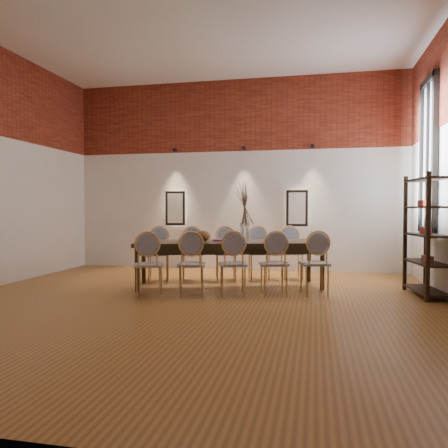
% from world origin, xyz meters
% --- Properties ---
extents(floor, '(7.00, 7.00, 0.02)m').
position_xyz_m(floor, '(0.00, 0.00, -0.01)').
color(floor, '#975F28').
rests_on(floor, ground).
extents(ceiling, '(7.00, 7.00, 0.02)m').
position_xyz_m(ceiling, '(0.00, 0.00, 4.01)').
color(ceiling, silver).
rests_on(ceiling, ground).
extents(wall_back, '(7.00, 0.10, 4.00)m').
position_xyz_m(wall_back, '(0.00, 3.55, 2.00)').
color(wall_back, silver).
rests_on(wall_back, ground).
extents(brick_band_back, '(7.00, 0.02, 1.50)m').
position_xyz_m(brick_band_back, '(0.00, 3.48, 3.25)').
color(brick_band_back, maroon).
rests_on(brick_band_back, ground).
extents(niche_left, '(0.36, 0.06, 0.66)m').
position_xyz_m(niche_left, '(-1.30, 3.45, 1.30)').
color(niche_left, '#FFEAC6').
rests_on(niche_left, wall_back).
extents(niche_right, '(0.36, 0.06, 0.66)m').
position_xyz_m(niche_right, '(1.30, 3.45, 1.30)').
color(niche_right, '#FFEAC6').
rests_on(niche_right, wall_back).
extents(spot_fixture_left, '(0.08, 0.10, 0.08)m').
position_xyz_m(spot_fixture_left, '(-1.30, 3.42, 2.55)').
color(spot_fixture_left, black).
rests_on(spot_fixture_left, wall_back).
extents(spot_fixture_mid, '(0.08, 0.10, 0.08)m').
position_xyz_m(spot_fixture_mid, '(0.20, 3.42, 2.55)').
color(spot_fixture_mid, black).
rests_on(spot_fixture_mid, wall_back).
extents(spot_fixture_right, '(0.08, 0.10, 0.08)m').
position_xyz_m(spot_fixture_right, '(1.60, 3.42, 2.55)').
color(spot_fixture_right, black).
rests_on(spot_fixture_right, wall_back).
extents(window_glass, '(0.02, 0.78, 2.38)m').
position_xyz_m(window_glass, '(3.46, 2.00, 2.15)').
color(window_glass, silver).
rests_on(window_glass, wall_right).
extents(window_frame, '(0.08, 0.90, 2.50)m').
position_xyz_m(window_frame, '(3.44, 2.00, 2.15)').
color(window_frame, black).
rests_on(window_frame, wall_right).
extents(window_mullion, '(0.06, 0.06, 2.40)m').
position_xyz_m(window_mullion, '(3.44, 2.00, 2.15)').
color(window_mullion, black).
rests_on(window_mullion, wall_right).
extents(dining_table, '(3.22, 1.76, 0.75)m').
position_xyz_m(dining_table, '(0.27, 1.47, 0.38)').
color(dining_table, black).
rests_on(dining_table, floor).
extents(chair_near_a, '(0.54, 0.54, 0.94)m').
position_xyz_m(chair_near_a, '(-0.71, 0.40, 0.47)').
color(chair_near_a, tan).
rests_on(chair_near_a, floor).
extents(chair_near_b, '(0.54, 0.54, 0.94)m').
position_xyz_m(chair_near_b, '(-0.12, 0.56, 0.47)').
color(chair_near_b, tan).
rests_on(chair_near_b, floor).
extents(chair_near_c, '(0.54, 0.54, 0.94)m').
position_xyz_m(chair_near_c, '(0.47, 0.72, 0.47)').
color(chair_near_c, tan).
rests_on(chair_near_c, floor).
extents(chair_near_d, '(0.54, 0.54, 0.94)m').
position_xyz_m(chair_near_d, '(1.07, 0.89, 0.47)').
color(chair_near_d, tan).
rests_on(chair_near_d, floor).
extents(chair_near_e, '(0.54, 0.54, 0.94)m').
position_xyz_m(chair_near_e, '(1.66, 1.05, 0.47)').
color(chair_near_e, tan).
rests_on(chair_near_e, floor).
extents(chair_far_a, '(0.54, 0.54, 0.94)m').
position_xyz_m(chair_far_a, '(-1.12, 1.89, 0.47)').
color(chair_far_a, tan).
rests_on(chair_far_a, floor).
extents(chair_far_b, '(0.54, 0.54, 0.94)m').
position_xyz_m(chair_far_b, '(-0.53, 2.05, 0.47)').
color(chair_far_b, tan).
rests_on(chair_far_b, floor).
extents(chair_far_c, '(0.54, 0.54, 0.94)m').
position_xyz_m(chair_far_c, '(0.07, 2.21, 0.47)').
color(chair_far_c, tan).
rests_on(chair_far_c, floor).
extents(chair_far_d, '(0.54, 0.54, 0.94)m').
position_xyz_m(chair_far_d, '(0.66, 2.38, 0.47)').
color(chair_far_d, tan).
rests_on(chair_far_d, floor).
extents(chair_far_e, '(0.54, 0.54, 0.94)m').
position_xyz_m(chair_far_e, '(1.25, 2.54, 0.47)').
color(chair_far_e, tan).
rests_on(chair_far_e, floor).
extents(vase, '(0.14, 0.14, 0.30)m').
position_xyz_m(vase, '(0.52, 1.54, 0.90)').
color(vase, silver).
rests_on(vase, dining_table).
extents(dried_branches, '(0.50, 0.50, 0.70)m').
position_xyz_m(dried_branches, '(0.52, 1.54, 1.35)').
color(dried_branches, '#503D2D').
rests_on(dried_branches, vase).
extents(bowl, '(0.24, 0.24, 0.18)m').
position_xyz_m(bowl, '(-0.13, 1.31, 0.84)').
color(bowl, '#5C2F14').
rests_on(bowl, dining_table).
extents(book, '(0.30, 0.24, 0.03)m').
position_xyz_m(book, '(0.12, 1.51, 0.77)').
color(book, '#7C255D').
rests_on(book, dining_table).
extents(shelving_rack, '(0.50, 1.04, 1.80)m').
position_xyz_m(shelving_rack, '(3.28, 1.30, 0.90)').
color(shelving_rack, black).
rests_on(shelving_rack, floor).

